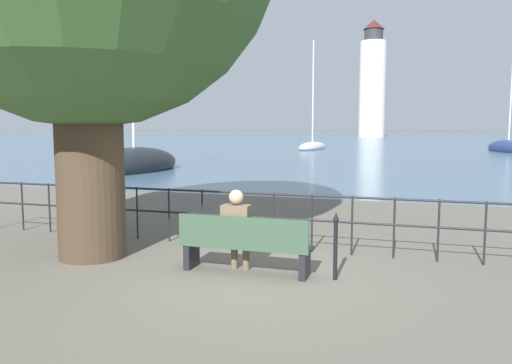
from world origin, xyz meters
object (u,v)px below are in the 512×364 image
object	(u,v)px
sailboat_0	(312,147)
sailboat_2	(134,164)
seated_person_left	(237,227)
sailboat_1	(508,148)
park_bench	(245,245)
closed_umbrella	(336,242)
harbor_lighthouse	(372,83)

from	to	relation	value
sailboat_0	sailboat_2	xyz separation A→B (m)	(-3.46, -28.86, 0.09)
seated_person_left	sailboat_1	xyz separation A→B (m)	(10.71, 43.71, -0.34)
park_bench	seated_person_left	distance (m)	0.31
closed_umbrella	harbor_lighthouse	size ratio (longest dim) A/B	0.04
sailboat_1	closed_umbrella	bearing A→B (deg)	-116.13
harbor_lighthouse	park_bench	bearing A→B (deg)	-86.12
park_bench	sailboat_2	xyz separation A→B (m)	(-11.24, 15.29, -0.06)
closed_umbrella	sailboat_0	xyz separation A→B (m)	(-9.15, 44.04, -0.27)
closed_umbrella	sailboat_1	bearing A→B (deg)	78.10
seated_person_left	sailboat_1	distance (m)	45.00
sailboat_1	sailboat_2	xyz separation A→B (m)	(-21.81, -28.49, 0.01)
seated_person_left	closed_umbrella	xyz separation A→B (m)	(1.51, 0.04, -0.14)
sailboat_1	sailboat_2	size ratio (longest dim) A/B	1.15
sailboat_1	harbor_lighthouse	distance (m)	79.10
park_bench	sailboat_1	world-z (taller)	sailboat_1
sailboat_1	sailboat_2	world-z (taller)	sailboat_1
sailboat_0	harbor_lighthouse	distance (m)	76.51
seated_person_left	sailboat_2	xyz separation A→B (m)	(-11.09, 15.22, -0.33)
park_bench	sailboat_1	bearing A→B (deg)	76.44
sailboat_2	park_bench	bearing A→B (deg)	-49.36
seated_person_left	sailboat_2	size ratio (longest dim) A/B	0.13
park_bench	sailboat_0	bearing A→B (deg)	100.00
park_bench	closed_umbrella	distance (m)	1.37
closed_umbrella	seated_person_left	bearing A→B (deg)	-178.67
sailboat_0	harbor_lighthouse	xyz separation A→B (m)	(-0.33, 75.42, 12.84)
sailboat_0	sailboat_2	bearing A→B (deg)	-94.06
sailboat_1	harbor_lighthouse	world-z (taller)	harbor_lighthouse
harbor_lighthouse	sailboat_0	bearing A→B (deg)	-89.75
seated_person_left	closed_umbrella	distance (m)	1.52
seated_person_left	sailboat_0	world-z (taller)	sailboat_0
seated_person_left	harbor_lighthouse	world-z (taller)	harbor_lighthouse
sailboat_0	seated_person_left	bearing A→B (deg)	-77.41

